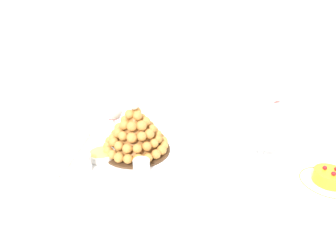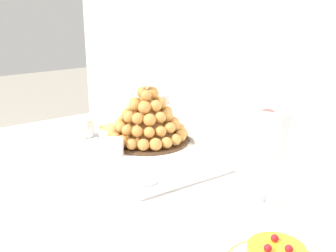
# 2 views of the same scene
# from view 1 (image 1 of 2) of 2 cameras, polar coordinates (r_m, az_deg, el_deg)

# --- Properties ---
(backdrop_wall) EXTENTS (4.80, 0.10, 2.50)m
(backdrop_wall) POSITION_cam_1_polar(r_m,az_deg,el_deg) (1.71, 7.00, 20.97)
(backdrop_wall) COLOR silver
(backdrop_wall) RESTS_ON ground_plane
(buffet_table) EXTENTS (1.39, 0.89, 0.80)m
(buffet_table) POSITION_cam_1_polar(r_m,az_deg,el_deg) (1.12, 6.89, -11.70)
(buffet_table) COLOR brown
(buffet_table) RESTS_ON ground_plane
(serving_tray) EXTENTS (0.56, 0.34, 0.02)m
(serving_tray) POSITION_cam_1_polar(r_m,az_deg,el_deg) (1.07, -4.47, -6.64)
(serving_tray) COLOR white
(serving_tray) RESTS_ON buffet_table
(croquembouche) EXTENTS (0.27, 0.27, 0.21)m
(croquembouche) POSITION_cam_1_polar(r_m,az_deg,el_deg) (1.09, -6.62, -1.39)
(croquembouche) COLOR #4C331E
(croquembouche) RESTS_ON serving_tray
(dessert_cup_left) EXTENTS (0.06, 0.06, 0.06)m
(dessert_cup_left) POSITION_cam_1_polar(r_m,az_deg,el_deg) (1.03, -16.69, -7.21)
(dessert_cup_left) COLOR silver
(dessert_cup_left) RESTS_ON serving_tray
(dessert_cup_mid_left) EXTENTS (0.06, 0.06, 0.05)m
(dessert_cup_mid_left) POSITION_cam_1_polar(r_m,az_deg,el_deg) (0.99, -5.38, -8.20)
(dessert_cup_mid_left) COLOR silver
(dessert_cup_mid_left) RESTS_ON serving_tray
(dessert_cup_centre) EXTENTS (0.05, 0.05, 0.05)m
(dessert_cup_centre) POSITION_cam_1_polar(r_m,az_deg,el_deg) (0.96, 7.01, -9.22)
(dessert_cup_centre) COLOR silver
(dessert_cup_centre) RESTS_ON serving_tray
(creme_brulee_ramekin) EXTENTS (0.10, 0.10, 0.03)m
(creme_brulee_ramekin) POSITION_cam_1_polar(r_m,az_deg,el_deg) (1.09, -13.22, -5.66)
(creme_brulee_ramekin) COLOR white
(creme_brulee_ramekin) RESTS_ON serving_tray
(macaron_goblet) EXTENTS (0.13, 0.13, 0.24)m
(macaron_goblet) POSITION_cam_1_polar(r_m,az_deg,el_deg) (1.09, 19.21, 0.64)
(macaron_goblet) COLOR white
(macaron_goblet) RESTS_ON buffet_table
(fruit_tart_plate) EXTENTS (0.18, 0.18, 0.06)m
(fruit_tart_plate) POSITION_cam_1_polar(r_m,az_deg,el_deg) (1.08, 29.76, -9.31)
(fruit_tart_plate) COLOR white
(fruit_tart_plate) RESTS_ON buffet_table
(wine_glass) EXTENTS (0.08, 0.08, 0.16)m
(wine_glass) POSITION_cam_1_polar(r_m,az_deg,el_deg) (1.22, -11.03, 2.76)
(wine_glass) COLOR silver
(wine_glass) RESTS_ON buffet_table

